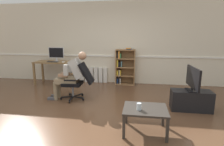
{
  "coord_description": "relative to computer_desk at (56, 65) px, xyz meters",
  "views": [
    {
      "loc": [
        0.81,
        -3.38,
        1.59
      ],
      "look_at": [
        0.15,
        0.85,
        0.7
      ],
      "focal_mm": 28.63,
      "sensor_mm": 36.0,
      "label": 1
    }
  ],
  "objects": [
    {
      "name": "person_seated",
      "position": [
        1.07,
        -1.37,
        -0.0
      ],
      "size": [
        1.01,
        0.41,
        1.22
      ],
      "rotation": [
        0.0,
        0.0,
        -1.51
      ],
      "color": "#937F60",
      "rests_on": "ground_plane"
    },
    {
      "name": "back_wall",
      "position": [
        1.95,
        0.5,
        0.7
      ],
      "size": [
        12.0,
        0.13,
        2.7
      ],
      "color": "beige",
      "rests_on": "ground_plane"
    },
    {
      "name": "tv_stand",
      "position": [
        3.89,
        -1.64,
        -0.43
      ],
      "size": [
        0.84,
        0.37,
        0.44
      ],
      "color": "black",
      "rests_on": "ground_plane"
    },
    {
      "name": "ground_plane",
      "position": [
        1.95,
        -2.15,
        -0.65
      ],
      "size": [
        18.0,
        18.0,
        0.0
      ],
      "primitive_type": "plane",
      "color": "brown"
    },
    {
      "name": "computer_mouse",
      "position": [
        0.32,
        -0.12,
        0.12
      ],
      "size": [
        0.06,
        0.1,
        0.03
      ],
      "primitive_type": "cube",
      "color": "white",
      "rests_on": "computer_desk"
    },
    {
      "name": "bookshelf",
      "position": [
        2.25,
        0.29,
        -0.06
      ],
      "size": [
        0.64,
        0.29,
        1.21
      ],
      "color": "olive",
      "rests_on": "ground_plane"
    },
    {
      "name": "keyboard",
      "position": [
        -0.04,
        -0.14,
        0.12
      ],
      "size": [
        0.36,
        0.12,
        0.02
      ],
      "primitive_type": "cube",
      "color": "black",
      "rests_on": "computer_desk"
    },
    {
      "name": "office_chair",
      "position": [
        1.26,
        -1.36,
        -0.13
      ],
      "size": [
        0.85,
        0.62,
        0.95
      ],
      "rotation": [
        0.0,
        0.0,
        -1.51
      ],
      "color": "black",
      "rests_on": "ground_plane"
    },
    {
      "name": "coffee_table",
      "position": [
        2.87,
        -2.71,
        -0.28
      ],
      "size": [
        0.72,
        0.58,
        0.42
      ],
      "color": "#332D28",
      "rests_on": "ground_plane"
    },
    {
      "name": "radiator",
      "position": [
        1.19,
        0.39,
        -0.39
      ],
      "size": [
        0.96,
        0.08,
        0.52
      ],
      "color": "white",
      "rests_on": "ground_plane"
    },
    {
      "name": "tv_screen",
      "position": [
        3.89,
        -1.64,
        0.06
      ],
      "size": [
        0.22,
        0.79,
        0.51
      ],
      "rotation": [
        0.0,
        0.0,
        1.62
      ],
      "color": "black",
      "rests_on": "tv_stand"
    },
    {
      "name": "drinking_glass",
      "position": [
        2.77,
        -2.79,
        -0.17
      ],
      "size": [
        0.08,
        0.08,
        0.11
      ],
      "primitive_type": "cylinder",
      "color": "silver",
      "rests_on": "coffee_table"
    },
    {
      "name": "imac_monitor",
      "position": [
        -0.0,
        0.08,
        0.37
      ],
      "size": [
        0.53,
        0.14,
        0.46
      ],
      "color": "silver",
      "rests_on": "computer_desk"
    },
    {
      "name": "computer_desk",
      "position": [
        0.0,
        0.0,
        0.0
      ],
      "size": [
        1.38,
        0.6,
        0.76
      ],
      "color": "olive",
      "rests_on": "ground_plane"
    }
  ]
}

